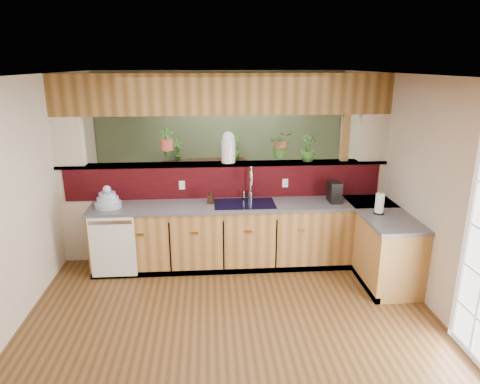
{
  "coord_description": "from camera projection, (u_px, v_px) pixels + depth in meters",
  "views": [
    {
      "loc": [
        -0.22,
        -4.5,
        2.73
      ],
      "look_at": [
        0.17,
        0.7,
        1.15
      ],
      "focal_mm": 32.0,
      "sensor_mm": 36.0,
      "label": 1
    }
  ],
  "objects": [
    {
      "name": "ground",
      "position": [
        230.0,
        301.0,
        5.1
      ],
      "size": [
        4.6,
        7.0,
        0.01
      ],
      "primitive_type": "cube",
      "color": "#523619",
      "rests_on": "ground"
    },
    {
      "name": "ceiling",
      "position": [
        229.0,
        76.0,
        4.34
      ],
      "size": [
        4.6,
        7.0,
        0.01
      ],
      "primitive_type": "cube",
      "color": "brown",
      "rests_on": "ground"
    },
    {
      "name": "wall_back",
      "position": [
        220.0,
        142.0,
        8.06
      ],
      "size": [
        4.6,
        0.02,
        2.6
      ],
      "primitive_type": "cube",
      "color": "beige",
      "rests_on": "ground"
    },
    {
      "name": "wall_left",
      "position": [
        14.0,
        202.0,
        4.56
      ],
      "size": [
        0.02,
        7.0,
        2.6
      ],
      "primitive_type": "cube",
      "color": "beige",
      "rests_on": "ground"
    },
    {
      "name": "wall_right",
      "position": [
        430.0,
        193.0,
        4.89
      ],
      "size": [
        0.02,
        7.0,
        2.6
      ],
      "primitive_type": "cube",
      "color": "beige",
      "rests_on": "ground"
    },
    {
      "name": "pass_through_partition",
      "position": [
        227.0,
        176.0,
        6.04
      ],
      "size": [
        4.6,
        0.21,
        2.6
      ],
      "color": "beige",
      "rests_on": "ground"
    },
    {
      "name": "pass_through_ledge",
      "position": [
        225.0,
        164.0,
        5.99
      ],
      "size": [
        4.6,
        0.21,
        0.04
      ],
      "primitive_type": "cube",
      "color": "brown",
      "rests_on": "ground"
    },
    {
      "name": "header_beam",
      "position": [
        224.0,
        94.0,
        5.71
      ],
      "size": [
        4.6,
        0.15,
        0.55
      ],
      "primitive_type": "cube",
      "color": "brown",
      "rests_on": "ground"
    },
    {
      "name": "sage_backwall",
      "position": [
        220.0,
        142.0,
        8.04
      ],
      "size": [
        4.55,
        0.02,
        2.55
      ],
      "primitive_type": "cube",
      "color": "#526444",
      "rests_on": "ground"
    },
    {
      "name": "countertop",
      "position": [
        288.0,
        236.0,
        5.86
      ],
      "size": [
        4.14,
        1.52,
        0.9
      ],
      "color": "olive",
      "rests_on": "ground"
    },
    {
      "name": "dishwasher",
      "position": [
        113.0,
        247.0,
        5.49
      ],
      "size": [
        0.58,
        0.03,
        0.82
      ],
      "color": "white",
      "rests_on": "ground"
    },
    {
      "name": "navy_sink",
      "position": [
        244.0,
        209.0,
        5.81
      ],
      "size": [
        0.82,
        0.5,
        0.18
      ],
      "color": "black",
      "rests_on": "countertop"
    },
    {
      "name": "faucet",
      "position": [
        250.0,
        182.0,
        5.86
      ],
      "size": [
        0.21,
        0.21,
        0.49
      ],
      "color": "#B7B7B2",
      "rests_on": "countertop"
    },
    {
      "name": "dish_stack",
      "position": [
        108.0,
        201.0,
        5.62
      ],
      "size": [
        0.34,
        0.34,
        0.3
      ],
      "color": "#9EABCC",
      "rests_on": "countertop"
    },
    {
      "name": "soap_dispenser",
      "position": [
        211.0,
        197.0,
        5.78
      ],
      "size": [
        0.09,
        0.1,
        0.18
      ],
      "primitive_type": "imported",
      "rotation": [
        0.0,
        0.0,
        -0.18
      ],
      "color": "#341F13",
      "rests_on": "countertop"
    },
    {
      "name": "coffee_maker",
      "position": [
        334.0,
        193.0,
        5.83
      ],
      "size": [
        0.15,
        0.26,
        0.28
      ],
      "rotation": [
        0.0,
        0.0,
        -0.0
      ],
      "color": "black",
      "rests_on": "countertop"
    },
    {
      "name": "paper_towel",
      "position": [
        380.0,
        204.0,
        5.37
      ],
      "size": [
        0.13,
        0.13,
        0.28
      ],
      "color": "black",
      "rests_on": "countertop"
    },
    {
      "name": "glass_jar",
      "position": [
        228.0,
        147.0,
        5.93
      ],
      "size": [
        0.19,
        0.19,
        0.43
      ],
      "color": "silver",
      "rests_on": "pass_through_ledge"
    },
    {
      "name": "ledge_plant_right",
      "position": [
        308.0,
        148.0,
        6.01
      ],
      "size": [
        0.27,
        0.27,
        0.37
      ],
      "primitive_type": "imported",
      "rotation": [
        0.0,
        0.0,
        0.35
      ],
      "color": "#2A551D",
      "rests_on": "pass_through_ledge"
    },
    {
      "name": "hanging_plant_a",
      "position": [
        166.0,
        133.0,
        5.8
      ],
      "size": [
        0.22,
        0.18,
        0.5
      ],
      "color": "brown",
      "rests_on": "header_beam"
    },
    {
      "name": "hanging_plant_b",
      "position": [
        281.0,
        133.0,
        5.92
      ],
      "size": [
        0.36,
        0.32,
        0.53
      ],
      "color": "brown",
      "rests_on": "header_beam"
    },
    {
      "name": "shelving_console",
      "position": [
        205.0,
        186.0,
        8.03
      ],
      "size": [
        1.55,
        0.74,
        1.0
      ],
      "primitive_type": "cube",
      "rotation": [
        0.0,
        0.0,
        0.24
      ],
      "color": "black",
      "rests_on": "ground"
    },
    {
      "name": "shelf_plant_a",
      "position": [
        177.0,
        150.0,
        7.79
      ],
      "size": [
        0.25,
        0.21,
        0.41
      ],
      "primitive_type": "imported",
      "rotation": [
        0.0,
        0.0,
        0.32
      ],
      "color": "#2A551D",
      "rests_on": "shelving_console"
    },
    {
      "name": "shelf_plant_b",
      "position": [
        233.0,
        148.0,
        7.86
      ],
      "size": [
        0.3,
        0.3,
        0.46
      ],
      "primitive_type": "imported",
      "rotation": [
        0.0,
        0.0,
        -0.16
      ],
      "color": "#2A551D",
      "rests_on": "shelving_console"
    },
    {
      "name": "floor_plant",
      "position": [
        285.0,
        205.0,
        7.35
      ],
      "size": [
        0.76,
        0.68,
        0.75
      ],
      "primitive_type": "imported",
      "rotation": [
        0.0,
        0.0,
        -0.15
      ],
      "color": "#2A551D",
      "rests_on": "ground"
    }
  ]
}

